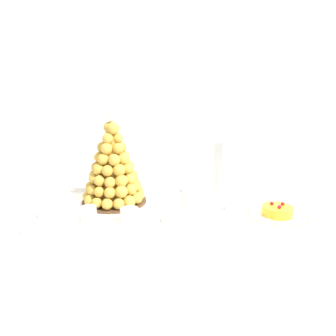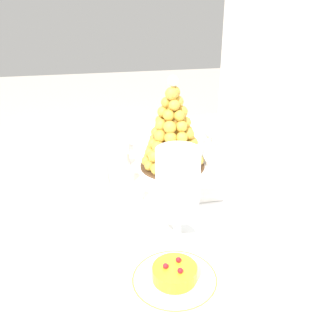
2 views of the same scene
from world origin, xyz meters
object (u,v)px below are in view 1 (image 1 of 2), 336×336
(serving_tray, at_px, (115,208))
(dessert_cup_centre, at_px, (130,216))
(dessert_cup_mid_right, at_px, (169,214))
(macaron_goblet, at_px, (229,169))
(dessert_cup_mid_left, at_px, (89,215))
(dessert_cup_left, at_px, (49,213))
(wine_glass, at_px, (97,168))
(croquembouche, at_px, (113,168))
(fruit_tart_plate, at_px, (277,213))

(serving_tray, height_order, dessert_cup_centre, dessert_cup_centre)
(dessert_cup_mid_right, bearing_deg, macaron_goblet, 23.14)
(dessert_cup_mid_left, bearing_deg, dessert_cup_centre, -2.16)
(dessert_cup_left, height_order, wine_glass, wine_glass)
(serving_tray, xyz_separation_m, croquembouche, (-0.01, 0.06, 0.14))
(serving_tray, relative_size, dessert_cup_left, 9.30)
(serving_tray, distance_m, dessert_cup_centre, 0.15)
(croquembouche, distance_m, macaron_goblet, 0.44)
(fruit_tart_plate, distance_m, wine_glass, 0.79)
(dessert_cup_centre, distance_m, dessert_cup_mid_right, 0.13)
(croquembouche, relative_size, dessert_cup_mid_left, 6.56)
(macaron_goblet, relative_size, fruit_tart_plate, 1.26)
(dessert_cup_centre, bearing_deg, macaron_goblet, 17.71)
(serving_tray, bearing_deg, macaron_goblet, -2.97)
(dessert_cup_mid_right, xyz_separation_m, macaron_goblet, (0.22, 0.09, 0.14))
(dessert_cup_centre, xyz_separation_m, dessert_cup_mid_right, (0.13, 0.02, -0.00))
(croquembouche, bearing_deg, dessert_cup_mid_right, -39.47)
(dessert_cup_left, bearing_deg, dessert_cup_centre, -3.78)
(croquembouche, height_order, wine_glass, croquembouche)
(dessert_cup_centre, bearing_deg, serving_tray, 118.02)
(serving_tray, bearing_deg, dessert_cup_left, -150.61)
(dessert_cup_left, height_order, dessert_cup_mid_left, dessert_cup_left)
(dessert_cup_mid_right, relative_size, wine_glass, 0.39)
(dessert_cup_centre, relative_size, wine_glass, 0.44)
(dessert_cup_left, bearing_deg, fruit_tart_plate, 3.27)
(macaron_goblet, bearing_deg, dessert_cup_left, -171.50)
(serving_tray, xyz_separation_m, dessert_cup_mid_right, (0.20, -0.12, 0.02))
(macaron_goblet, height_order, wine_glass, macaron_goblet)
(serving_tray, relative_size, wine_glass, 3.86)
(fruit_tart_plate, bearing_deg, dessert_cup_mid_left, -174.92)
(dessert_cup_mid_left, relative_size, dessert_cup_mid_right, 1.00)
(dessert_cup_centre, relative_size, macaron_goblet, 0.23)
(dessert_cup_left, xyz_separation_m, dessert_cup_centre, (0.28, -0.02, -0.00))
(dessert_cup_mid_left, bearing_deg, dessert_cup_left, 174.61)
(serving_tray, relative_size, fruit_tart_plate, 2.53)
(croquembouche, xyz_separation_m, fruit_tart_plate, (0.61, -0.13, -0.14))
(dessert_cup_centre, relative_size, dessert_cup_mid_right, 1.14)
(serving_tray, xyz_separation_m, dessert_cup_centre, (0.07, -0.13, 0.03))
(dessert_cup_mid_right, bearing_deg, fruit_tart_plate, 6.61)
(croquembouche, bearing_deg, wine_glass, 118.24)
(wine_glass, bearing_deg, dessert_cup_mid_right, -49.37)
(croquembouche, height_order, macaron_goblet, croquembouche)
(dessert_cup_mid_right, xyz_separation_m, wine_glass, (-0.32, 0.38, 0.07))
(wine_glass, bearing_deg, fruit_tart_plate, -24.74)
(serving_tray, relative_size, croquembouche, 1.50)
(croquembouche, relative_size, macaron_goblet, 1.34)
(dessert_cup_mid_left, relative_size, fruit_tart_plate, 0.26)
(serving_tray, xyz_separation_m, wine_glass, (-0.12, 0.26, 0.09))
(dessert_cup_left, height_order, dessert_cup_mid_right, dessert_cup_left)
(serving_tray, distance_m, dessert_cup_mid_right, 0.24)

